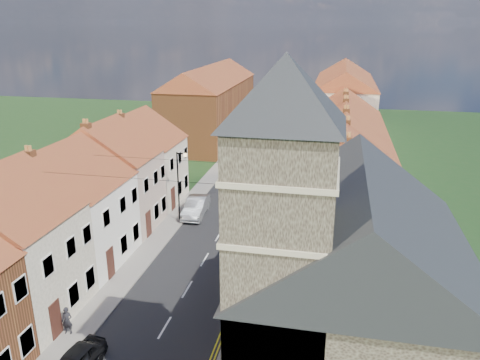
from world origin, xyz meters
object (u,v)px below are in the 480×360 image
Objects in this scene: car_distant at (254,135)px; pedestrian_left at (67,321)px; pedestrian_right at (284,222)px; pedestrian_right_b at (276,202)px; car_mid at (196,207)px; car_far at (258,145)px; lamppost at (179,182)px; church at (345,277)px.

car_distant is 45.69m from pedestrian_left.
pedestrian_right is 4.41m from pedestrian_right_b.
car_mid is 22.83m from car_far.
lamppost reaches higher than car_distant.
pedestrian_right reaches higher than car_mid.
pedestrian_left reaches higher than car_far.
pedestrian_left reaches higher than car_mid.
pedestrian_left is (-14.20, 1.03, -4.98)m from church.
car_distant is at bearing 104.83° from church.
car_far is (1.48, 22.79, -0.07)m from car_mid.
church is at bearing -69.41° from car_distant.
pedestrian_left is at bearing 74.67° from pedestrian_right.
pedestrian_right_b is (6.70, -26.00, 0.26)m from car_distant.
lamppost is 8.90m from pedestrian_right_b.
church is at bearing 111.81° from pedestrian_right_b.
church reaches higher than pedestrian_right_b.
car_far is 5.69m from car_distant.
lamppost is at bearing -90.91° from car_far.
pedestrian_right is (7.96, -1.94, 0.10)m from car_mid.
car_mid is 7.05m from pedestrian_right_b.
pedestrian_right_b reaches higher than car_far.
car_mid is at bearing -89.23° from car_far.
pedestrian_left is (-1.03, -15.65, -2.64)m from lamppost.
pedestrian_right_b is (5.20, -20.51, 0.22)m from car_far.
pedestrian_left reaches higher than pedestrian_right.
car_far is at bearing 104.77° from church.
car_far reaches higher than car_distant.
lamppost is at bearing 34.54° from pedestrian_right_b.
pedestrian_right_b is (6.68, 2.27, 0.15)m from car_mid.
church is 2.53× the size of lamppost.
pedestrian_right is at bearing 113.41° from pedestrian_right_b.
church is 17.75m from pedestrian_right.
car_far is 3.14× the size of pedestrian_left.
pedestrian_right_b is at bearing -55.95° from pedestrian_right.
car_far is 21.16m from pedestrian_right_b.
church is 3.11× the size of car_far.
car_far is at bearing -58.18° from pedestrian_right.
lamppost reaches higher than pedestrian_left.
church is 3.13× the size of car_distant.
car_distant is 26.85m from pedestrian_right_b.
car_distant is at bearing 109.76° from car_far.
pedestrian_left is 0.96× the size of pedestrian_right_b.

